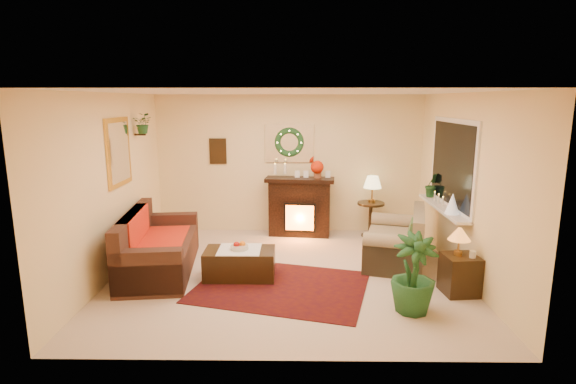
{
  "coord_description": "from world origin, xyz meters",
  "views": [
    {
      "loc": [
        0.09,
        -6.21,
        2.5
      ],
      "look_at": [
        0.0,
        0.35,
        1.15
      ],
      "focal_mm": 28.0,
      "sensor_mm": 36.0,
      "label": 1
    }
  ],
  "objects_px": {
    "loveseat": "(395,236)",
    "coffee_table": "(240,264)",
    "sofa": "(160,242)",
    "end_table_square": "(460,274)",
    "fireplace": "(300,207)",
    "side_table_round": "(370,219)"
  },
  "relations": [
    {
      "from": "fireplace",
      "to": "side_table_round",
      "type": "relative_size",
      "value": 1.73
    },
    {
      "from": "loveseat",
      "to": "side_table_round",
      "type": "distance_m",
      "value": 1.35
    },
    {
      "from": "loveseat",
      "to": "coffee_table",
      "type": "xyz_separation_m",
      "value": [
        -2.35,
        -0.69,
        -0.21
      ]
    },
    {
      "from": "sofa",
      "to": "fireplace",
      "type": "bearing_deg",
      "value": 34.29
    },
    {
      "from": "sofa",
      "to": "end_table_square",
      "type": "bearing_deg",
      "value": -17.01
    },
    {
      "from": "loveseat",
      "to": "end_table_square",
      "type": "height_order",
      "value": "loveseat"
    },
    {
      "from": "sofa",
      "to": "fireplace",
      "type": "relative_size",
      "value": 1.85
    },
    {
      "from": "sofa",
      "to": "coffee_table",
      "type": "height_order",
      "value": "sofa"
    },
    {
      "from": "loveseat",
      "to": "end_table_square",
      "type": "xyz_separation_m",
      "value": [
        0.59,
        -1.18,
        -0.15
      ]
    },
    {
      "from": "sofa",
      "to": "end_table_square",
      "type": "xyz_separation_m",
      "value": [
        4.16,
        -0.78,
        -0.16
      ]
    },
    {
      "from": "sofa",
      "to": "coffee_table",
      "type": "relative_size",
      "value": 2.09
    },
    {
      "from": "fireplace",
      "to": "coffee_table",
      "type": "bearing_deg",
      "value": -106.57
    },
    {
      "from": "loveseat",
      "to": "side_table_round",
      "type": "bearing_deg",
      "value": 112.06
    },
    {
      "from": "fireplace",
      "to": "side_table_round",
      "type": "bearing_deg",
      "value": 3.61
    },
    {
      "from": "sofa",
      "to": "loveseat",
      "type": "distance_m",
      "value": 3.59
    },
    {
      "from": "coffee_table",
      "to": "sofa",
      "type": "bearing_deg",
      "value": 166.57
    },
    {
      "from": "sofa",
      "to": "loveseat",
      "type": "relative_size",
      "value": 1.42
    },
    {
      "from": "fireplace",
      "to": "coffee_table",
      "type": "distance_m",
      "value": 2.29
    },
    {
      "from": "side_table_round",
      "to": "coffee_table",
      "type": "height_order",
      "value": "side_table_round"
    },
    {
      "from": "coffee_table",
      "to": "loveseat",
      "type": "bearing_deg",
      "value": 16.26
    },
    {
      "from": "sofa",
      "to": "side_table_round",
      "type": "height_order",
      "value": "sofa"
    },
    {
      "from": "coffee_table",
      "to": "fireplace",
      "type": "bearing_deg",
      "value": 67.11
    }
  ]
}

